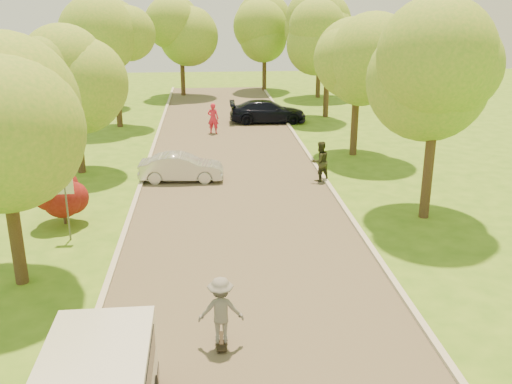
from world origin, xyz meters
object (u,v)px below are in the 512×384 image
object	(u,v)px
longboard	(222,341)
person_striped	(213,118)
street_sign	(66,196)
skateboarder	(221,310)
dark_sedan	(268,111)
silver_sedan	(181,167)
person_olive	(320,161)

from	to	relation	value
longboard	person_striped	bearing A→B (deg)	-89.59
street_sign	longboard	world-z (taller)	street_sign
skateboarder	longboard	bearing A→B (deg)	-179.12
skateboarder	dark_sedan	bearing A→B (deg)	-97.67
silver_sedan	dark_sedan	bearing A→B (deg)	-19.85
street_sign	person_striped	size ratio (longest dim) A/B	1.19
street_sign	person_striped	world-z (taller)	street_sign
street_sign	longboard	size ratio (longest dim) A/B	2.60
silver_sedan	person_olive	world-z (taller)	person_olive
dark_sedan	longboard	bearing A→B (deg)	172.61
street_sign	skateboarder	bearing A→B (deg)	-53.55
street_sign	silver_sedan	xyz separation A→B (m)	(3.50, 6.28, -0.96)
silver_sedan	street_sign	bearing A→B (deg)	153.95
skateboarder	person_striped	size ratio (longest dim) A/B	0.89
silver_sedan	longboard	world-z (taller)	silver_sedan
silver_sedan	skateboarder	size ratio (longest dim) A/B	2.27
longboard	person_striped	size ratio (longest dim) A/B	0.46
dark_sedan	person_olive	bearing A→B (deg)	-174.57
street_sign	dark_sedan	bearing A→B (deg)	64.90
silver_sedan	longboard	distance (m)	12.97
longboard	skateboarder	world-z (taller)	skateboarder
silver_sedan	person_striped	size ratio (longest dim) A/B	2.02
dark_sedan	person_olive	world-z (taller)	person_olive
person_striped	person_olive	size ratio (longest dim) A/B	1.02
street_sign	person_olive	size ratio (longest dim) A/B	1.22
silver_sedan	dark_sedan	distance (m)	13.22
silver_sedan	dark_sedan	size ratio (longest dim) A/B	0.74
dark_sedan	skateboarder	bearing A→B (deg)	172.61
dark_sedan	longboard	distance (m)	25.36
person_striped	dark_sedan	bearing A→B (deg)	-126.54
dark_sedan	longboard	xyz separation A→B (m)	(-3.77, -25.07, -0.63)
silver_sedan	dark_sedan	xyz separation A→B (m)	(5.15, 12.18, 0.11)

